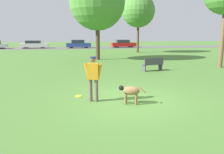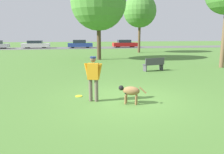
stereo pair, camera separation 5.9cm
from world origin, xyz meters
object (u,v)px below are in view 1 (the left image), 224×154
Objects in this scene: person at (93,76)px; dog at (130,91)px; parked_car_blue at (79,44)px; parked_car_red at (123,44)px; tree_mid_center at (97,3)px; parked_car_white at (34,44)px; tree_far_right at (138,11)px; park_bench at (153,64)px; frisbee at (79,96)px.

person is 1.38m from dog.
person is 0.38× the size of parked_car_blue.
dog is at bearing -86.95° from parked_car_blue.
dog is at bearing -103.19° from parked_car_red.
person is 13.46m from tree_mid_center.
tree_far_right is at bearing -38.29° from parked_car_white.
parked_car_white is 3.04× the size of park_bench.
parked_car_blue reaches higher than park_bench.
frisbee is (-0.51, 0.71, -0.92)m from person.
person reaches higher than frisbee.
parked_car_red is (8.90, 29.70, 0.64)m from frisbee.
tree_far_right is (8.16, 18.79, 5.11)m from frisbee.
parked_car_red reaches higher than park_bench.
parked_car_red is (0.74, 10.91, -4.47)m from tree_far_right.
parked_car_white is (-6.15, 30.07, 0.62)m from frisbee.
parked_car_red is at bearing 95.42° from person.
tree_far_right is (5.93, 6.82, 0.07)m from tree_mid_center.
dog is 31.75m from parked_car_red.
tree_far_right reaches higher than frisbee.
frisbee is at bearing 146.17° from person.
parked_car_blue reaches higher than parked_car_red.
tree_far_right is 1.62× the size of parked_car_white.
tree_far_right is 14.88m from park_bench.
person is at bearing 39.66° from park_bench.
parked_car_blue is (7.26, -0.56, 0.03)m from parked_car_white.
frisbee is 0.04× the size of tree_mid_center.
parked_car_white is at bearing -78.91° from park_bench.
tree_far_right is at bearing -93.94° from parked_car_red.
person is 31.50m from parked_car_white.
person reaches higher than parked_car_white.
frisbee is 31.02m from parked_car_red.
parked_car_red reaches higher than frisbee.
dog is at bearing -2.06° from person.
frisbee is 13.19m from tree_mid_center.
frisbee is 29.54m from parked_car_blue.
tree_far_right is at bearing -116.02° from park_bench.
tree_mid_center is 5.17× the size of park_bench.
park_bench is (3.82, -24.47, -0.21)m from parked_car_blue.
parked_car_blue is (-1.13, 17.53, -4.39)m from tree_mid_center.
tree_mid_center is 1.05× the size of tree_far_right.
park_bench is (4.93, 5.04, 0.44)m from frisbee.
parked_car_blue is 2.84× the size of park_bench.
tree_far_right is at bearing 89.42° from person.
dog is 0.13× the size of tree_far_right.
dog is at bearing -75.97° from parked_car_white.
person reaches higher than park_bench.
person reaches higher than parked_car_red.
tree_mid_center reaches higher than tree_far_right.
parked_car_white is (-6.66, 30.79, -0.29)m from person.
parked_car_white is at bearing 141.76° from tree_far_right.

